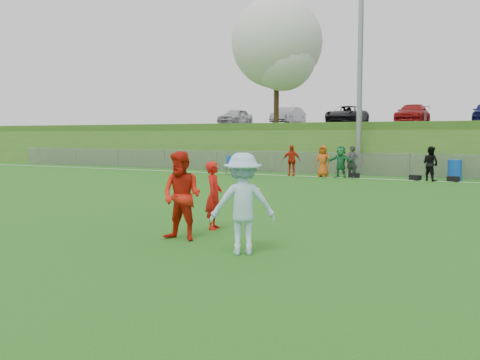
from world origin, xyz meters
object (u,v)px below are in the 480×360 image
Objects in this scene: player_blue at (243,204)px; player_red_left at (214,195)px; recycling_bin at (455,170)px; frisbee at (253,189)px; player_red_center at (182,196)px.

player_red_left is at bearing -80.01° from player_blue.
player_blue reaches higher than recycling_bin.
player_blue is at bearing -81.98° from frisbee.
recycling_bin is at bearing 84.37° from frisbee.
player_red_left is at bearing -101.75° from recycling_bin.
player_red_left reaches higher than recycling_bin.
recycling_bin is (1.78, 19.51, -0.45)m from player_blue.
recycling_bin is (3.63, 17.45, -0.30)m from player_red_left.
frisbee is at bearing -148.56° from player_red_left.
recycling_bin is at bearing 78.22° from player_red_center.
player_red_center is at bearing -178.41° from frisbee.
player_blue is 6.82× the size of frisbee.
player_blue is (1.85, -2.06, 0.15)m from player_red_left.
player_red_left is 1.51m from player_red_center.
recycling_bin is at bearing -30.89° from player_red_left.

